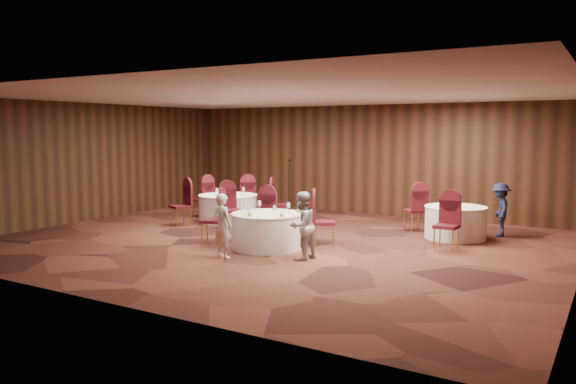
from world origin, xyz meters
The scene contains 15 objects.
ground centered at (0.00, 0.00, 0.00)m, with size 12.00×12.00×0.00m, color black.
room_shell centered at (0.00, 0.00, 1.96)m, with size 12.00×12.00×12.00m.
table_main centered at (0.22, -0.69, 0.38)m, with size 1.49×1.49×0.74m.
table_left centered at (-2.53, 1.62, 0.38)m, with size 1.58×1.58×0.74m.
table_right centered at (3.31, 2.42, 0.38)m, with size 1.38×1.38×0.74m.
chairs_main centered at (-0.14, -0.03, 0.50)m, with size 2.89×1.91×1.00m.
chairs_left centered at (-2.52, 1.66, 0.50)m, with size 3.12×2.93×1.00m.
chairs_right centered at (2.84, 2.01, 0.50)m, with size 1.89×2.44×1.00m.
tabletop_main centered at (0.35, -0.80, 0.84)m, with size 1.02×1.13×0.22m.
tabletop_left centered at (-2.53, 1.62, 0.82)m, with size 0.83×0.78×0.22m.
tabletop_right centered at (3.46, 2.22, 0.90)m, with size 0.08×0.08×0.22m.
mic_stand centered at (-1.96, 3.88, 0.47)m, with size 0.24×0.24×1.61m.
woman_a centered at (-0.04, -1.86, 0.63)m, with size 0.46×0.30×1.25m, color silver.
woman_b centered at (1.35, -1.22, 0.65)m, with size 0.63×0.49×1.31m, color #AEAEB3.
man_c centered at (4.13, 3.22, 0.63)m, with size 0.81×0.46×1.25m, color #161932.
Camera 1 is at (6.51, -10.36, 2.44)m, focal length 35.00 mm.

